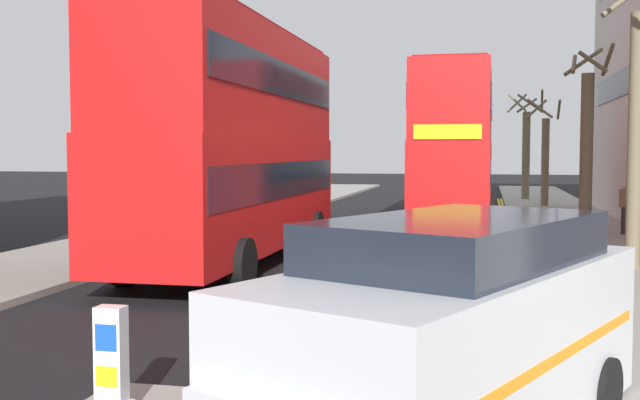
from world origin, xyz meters
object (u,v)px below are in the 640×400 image
at_px(double_decker_bus_away, 235,138).
at_px(pedestrian_far, 625,207).
at_px(double_decker_bus_oncoming, 456,143).
at_px(keep_left_bollard, 111,367).
at_px(taxi_minivan, 448,335).

relative_size(double_decker_bus_away, pedestrian_far, 6.68).
bearing_deg(double_decker_bus_away, double_decker_bus_oncoming, 66.15).
relative_size(double_decker_bus_oncoming, pedestrian_far, 6.69).
bearing_deg(double_decker_bus_away, keep_left_bollard, -77.75).
distance_m(double_decker_bus_away, double_decker_bus_oncoming, 11.87).
xyz_separation_m(double_decker_bus_away, taxi_minivan, (5.57, -10.65, -1.96)).
distance_m(keep_left_bollard, double_decker_bus_oncoming, 21.87).
xyz_separation_m(double_decker_bus_oncoming, pedestrian_far, (5.32, -3.16, -2.04)).
xyz_separation_m(taxi_minivan, pedestrian_far, (4.54, 18.34, -0.08)).
bearing_deg(double_decker_bus_oncoming, pedestrian_far, -30.73).
distance_m(keep_left_bollard, taxi_minivan, 3.27).
bearing_deg(keep_left_bollard, taxi_minivan, 1.61).
bearing_deg(double_decker_bus_oncoming, double_decker_bus_away, -113.85).
xyz_separation_m(keep_left_bollard, double_decker_bus_away, (-2.33, 10.74, 2.42)).
xyz_separation_m(keep_left_bollard, double_decker_bus_oncoming, (2.47, 21.59, 2.42)).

